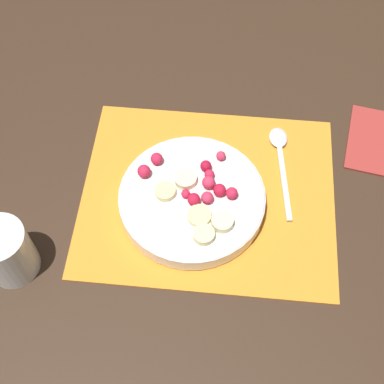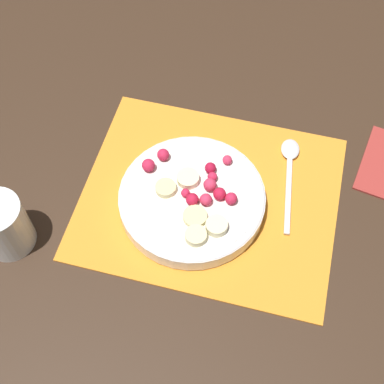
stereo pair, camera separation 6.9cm
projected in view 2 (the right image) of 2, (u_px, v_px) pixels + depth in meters
ground_plane at (210, 197)px, 0.89m from camera, size 3.00×3.00×0.00m
placemat at (210, 196)px, 0.89m from camera, size 0.42×0.35×0.01m
fruit_bowl at (192, 198)px, 0.86m from camera, size 0.24×0.24×0.05m
spoon at (290, 163)px, 0.92m from camera, size 0.04×0.19×0.01m
drinking_glass at (3, 225)px, 0.81m from camera, size 0.08×0.08×0.10m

